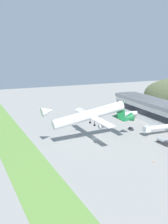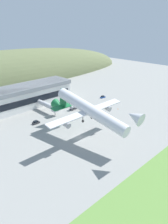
{
  "view_description": "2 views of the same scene",
  "coord_description": "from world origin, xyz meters",
  "views": [
    {
      "loc": [
        138.5,
        -64.38,
        48.61
      ],
      "look_at": [
        -0.05,
        -5.38,
        14.45
      ],
      "focal_mm": 50.0,
      "sensor_mm": 36.0,
      "label": 1
    },
    {
      "loc": [
        -57.61,
        -61.96,
        47.49
      ],
      "look_at": [
        2.49,
        -0.16,
        11.6
      ],
      "focal_mm": 35.0,
      "sensor_mm": 36.0,
      "label": 2
    }
  ],
  "objects": [
    {
      "name": "grass_strip_foreground",
      "position": [
        0.0,
        -39.36,
        0.04
      ],
      "size": [
        339.97,
        17.73,
        0.08
      ],
      "primitive_type": "cube",
      "color": "#669342",
      "rests_on": "ground_plane"
    },
    {
      "name": "service_car_1",
      "position": [
        -6.0,
        25.73,
        0.66
      ],
      "size": [
        3.64,
        1.93,
        1.61
      ],
      "color": "#333338",
      "rests_on": "ground_plane"
    },
    {
      "name": "hill_backdrop",
      "position": [
        20.42,
        113.87,
        0.0
      ],
      "size": [
        276.91,
        59.04,
        51.74
      ],
      "primitive_type": "ellipsoid",
      "color": "#667047",
      "rests_on": "ground_plane"
    },
    {
      "name": "fuel_truck",
      "position": [
        21.73,
        26.98,
        1.43
      ],
      "size": [
        8.08,
        2.71,
        3.04
      ],
      "color": "#333338",
      "rests_on": "ground_plane"
    },
    {
      "name": "service_car_0",
      "position": [
        48.39,
        28.91,
        0.59
      ],
      "size": [
        3.71,
        1.99,
        1.42
      ],
      "color": "#264C99",
      "rests_on": "ground_plane"
    },
    {
      "name": "cargo_airplane",
      "position": [
        2.66,
        -2.89,
        13.19
      ],
      "size": [
        40.95,
        49.24,
        13.34
      ],
      "color": "silver"
    },
    {
      "name": "terminal_building",
      "position": [
        -11.5,
        50.2,
        7.3
      ],
      "size": [
        87.08,
        15.99,
        12.87
      ],
      "color": "white",
      "rests_on": "ground_plane"
    },
    {
      "name": "ground_plane",
      "position": [
        0.0,
        0.0,
        0.0
      ],
      "size": [
        377.74,
        377.74,
        0.0
      ],
      "primitive_type": "plane",
      "color": "gray"
    },
    {
      "name": "jetway_1",
      "position": [
        7.36,
        33.24,
        3.99
      ],
      "size": [
        3.38,
        17.31,
        5.43
      ],
      "color": "silver",
      "rests_on": "ground_plane"
    },
    {
      "name": "traffic_cone_0",
      "position": [
        39.21,
        9.11,
        0.28
      ],
      "size": [
        0.52,
        0.52,
        0.58
      ],
      "color": "orange",
      "rests_on": "ground_plane"
    }
  ]
}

